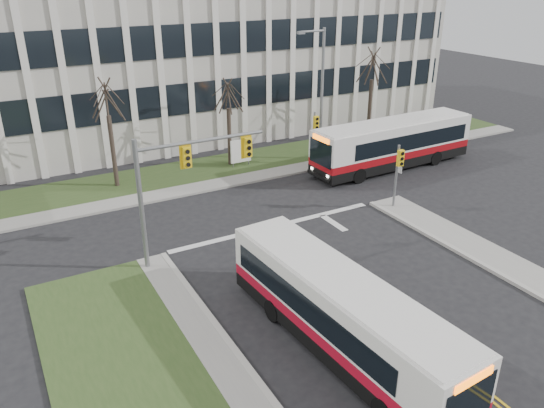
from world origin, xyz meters
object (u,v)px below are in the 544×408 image
(bus_main, at_px, (340,315))
(directory_sign, at_px, (241,151))
(streetlight, at_px, (320,88))
(bus_cross, at_px, (393,145))

(bus_main, bearing_deg, directory_sign, 70.49)
(streetlight, xyz_separation_m, bus_main, (-10.93, -17.90, -3.74))
(directory_sign, xyz_separation_m, bus_cross, (9.15, -5.08, 0.45))
(streetlight, xyz_separation_m, bus_cross, (3.62, -3.78, -3.57))
(streetlight, relative_size, directory_sign, 4.60)
(streetlight, distance_m, bus_cross, 6.34)
(streetlight, xyz_separation_m, directory_sign, (-5.53, 1.30, -4.02))
(bus_main, distance_m, bus_cross, 20.28)
(directory_sign, xyz_separation_m, bus_main, (-5.40, -19.20, 0.28))
(bus_cross, bearing_deg, streetlight, -137.92)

